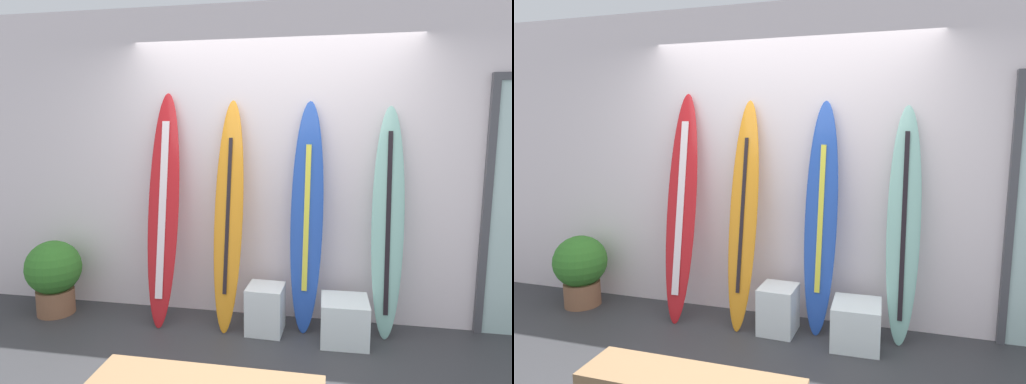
% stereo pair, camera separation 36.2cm
% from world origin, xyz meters
% --- Properties ---
extents(wall_back, '(7.20, 0.20, 2.80)m').
position_xyz_m(wall_back, '(0.00, 1.30, 1.40)').
color(wall_back, silver).
rests_on(wall_back, ground).
extents(surfboard_crimson, '(0.29, 0.47, 2.05)m').
position_xyz_m(surfboard_crimson, '(-0.93, 0.95, 1.01)').
color(surfboard_crimson, red).
rests_on(surfboard_crimson, ground).
extents(surfboard_sunset, '(0.26, 0.46, 1.98)m').
position_xyz_m(surfboard_sunset, '(-0.34, 0.95, 0.99)').
color(surfboard_sunset, orange).
rests_on(surfboard_sunset, ground).
extents(surfboard_cobalt, '(0.29, 0.34, 1.96)m').
position_xyz_m(surfboard_cobalt, '(0.33, 1.01, 0.97)').
color(surfboard_cobalt, '#254EB3').
rests_on(surfboard_cobalt, ground).
extents(surfboard_seafoam, '(0.26, 0.30, 1.92)m').
position_xyz_m(surfboard_seafoam, '(0.99, 1.02, 0.96)').
color(surfboard_seafoam, '#8BC5B5').
rests_on(surfboard_seafoam, ground).
extents(display_block_left, '(0.32, 0.32, 0.40)m').
position_xyz_m(display_block_left, '(-0.00, 0.87, 0.20)').
color(display_block_left, white).
rests_on(display_block_left, ground).
extents(display_block_center, '(0.39, 0.39, 0.36)m').
position_xyz_m(display_block_center, '(0.66, 0.82, 0.18)').
color(display_block_center, white).
rests_on(display_block_center, ground).
extents(potted_plant, '(0.50, 0.50, 0.70)m').
position_xyz_m(potted_plant, '(-2.01, 0.88, 0.39)').
color(potted_plant, brown).
rests_on(potted_plant, ground).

